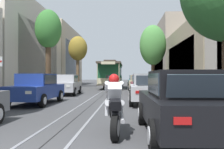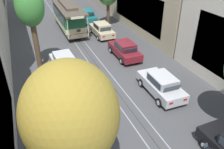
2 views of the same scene
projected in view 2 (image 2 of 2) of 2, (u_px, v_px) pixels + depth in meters
The scene contains 14 objects.
ground_plane at pixel (85, 50), 24.14m from camera, with size 160.00×160.00×0.00m, color #424244.
trolley_track_rails at pixel (78, 40), 26.40m from camera, with size 1.14×56.38×0.01m.
parked_car_blue_second_left at pixel (86, 106), 14.69m from camera, with size 2.09×4.40×1.58m.
parked_car_silver_mid_left at pixel (65, 63), 19.75m from camera, with size 2.13×4.42×1.58m.
parked_car_silver_second_right at pixel (161, 85), 16.90m from camera, with size 2.05×4.38×1.58m.
parked_car_maroon_mid_right at pixel (125, 50), 22.22m from camera, with size 2.03×4.37×1.58m.
parked_car_beige_fourth_right at pixel (102, 30), 27.14m from camera, with size 2.01×4.36×1.58m.
parked_car_teal_fifth_right at pixel (87, 16), 32.02m from camera, with size 2.05×4.38×1.58m.
street_tree_kerb_left_near at pixel (70, 114), 8.19m from camera, with size 3.52×3.67×6.68m.
street_tree_kerb_left_second at pixel (30, 8), 18.02m from camera, with size 2.25×2.11×7.13m.
cable_car_trolley at pixel (68, 16), 28.78m from camera, with size 2.63×9.15×3.28m.
pedestrian_on_right_pavement at pixel (39, 121), 13.27m from camera, with size 0.55×0.40×1.72m.
pedestrian_crossing_far at pixel (35, 123), 13.19m from camera, with size 0.55×0.28×1.62m.
street_sign_post at pixel (66, 113), 12.98m from camera, with size 0.36×0.07×2.46m.
Camera 2 is at (-5.83, -2.18, 9.99)m, focal length 37.16 mm.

